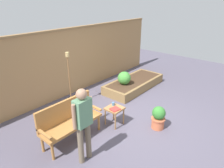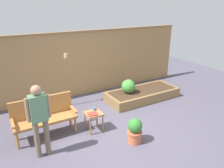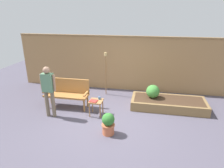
% 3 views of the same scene
% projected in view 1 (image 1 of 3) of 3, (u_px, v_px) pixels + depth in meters
% --- Properties ---
extents(ground_plane, '(14.00, 14.00, 0.00)m').
position_uv_depth(ground_plane, '(132.00, 121.00, 5.37)').
color(ground_plane, '#514C5B').
extents(fence_back, '(8.40, 0.14, 2.16)m').
position_uv_depth(fence_back, '(67.00, 63.00, 6.49)').
color(fence_back, '#A37A4C').
rests_on(fence_back, ground_plane).
extents(garden_bench, '(1.44, 0.48, 0.94)m').
position_uv_depth(garden_bench, '(69.00, 118.00, 4.53)').
color(garden_bench, '#A87038').
rests_on(garden_bench, ground_plane).
extents(side_table, '(0.40, 0.40, 0.48)m').
position_uv_depth(side_table, '(114.00, 111.00, 5.11)').
color(side_table, '#9E7042').
rests_on(side_table, ground_plane).
extents(cup_on_table, '(0.11, 0.07, 0.08)m').
position_uv_depth(cup_on_table, '(113.00, 104.00, 5.18)').
color(cup_on_table, teal).
rests_on(cup_on_table, side_table).
extents(book_on_table, '(0.25, 0.23, 0.02)m').
position_uv_depth(book_on_table, '(115.00, 109.00, 4.99)').
color(book_on_table, '#B2332D').
rests_on(book_on_table, side_table).
extents(potted_boxwood, '(0.35, 0.35, 0.59)m').
position_uv_depth(potted_boxwood, '(158.00, 117.00, 5.00)').
color(potted_boxwood, '#C66642').
rests_on(potted_boxwood, ground_plane).
extents(raised_planter_bed, '(2.40, 1.00, 0.30)m').
position_uv_depth(raised_planter_bed, '(134.00, 84.00, 7.30)').
color(raised_planter_bed, olive).
rests_on(raised_planter_bed, ground_plane).
extents(shrub_near_bench, '(0.44, 0.44, 0.44)m').
position_uv_depth(shrub_near_bench, '(124.00, 78.00, 6.82)').
color(shrub_near_bench, brown).
rests_on(shrub_near_bench, raised_planter_bed).
extents(tiki_torch, '(0.10, 0.10, 1.63)m').
position_uv_depth(tiki_torch, '(69.00, 70.00, 5.75)').
color(tiki_torch, brown).
rests_on(tiki_torch, ground_plane).
extents(person_by_bench, '(0.47, 0.20, 1.56)m').
position_uv_depth(person_by_bench, '(83.00, 120.00, 3.76)').
color(person_by_bench, '#70604C').
rests_on(person_by_bench, ground_plane).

